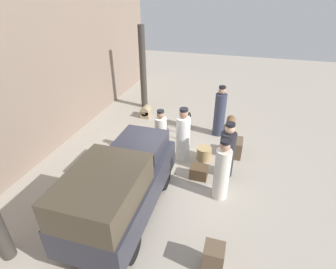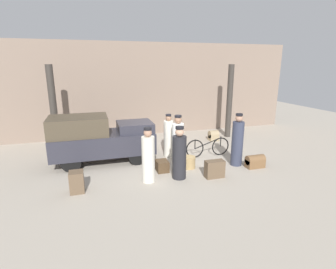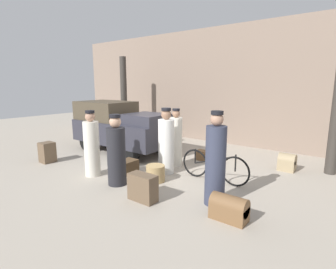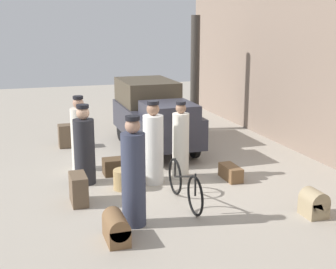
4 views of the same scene
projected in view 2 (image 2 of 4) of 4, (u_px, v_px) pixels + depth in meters
The scene contains 18 objects.
ground_plane at pixel (164, 161), 9.69m from camera, with size 30.00×30.00×0.00m, color #A89E8E.
station_building_facade at pixel (141, 90), 12.87m from camera, with size 16.00×0.15×4.50m.
canopy_pillar_left at pixel (54, 109), 10.37m from camera, with size 0.27×0.27×3.47m.
canopy_pillar_right at pixel (229, 102), 12.55m from camera, with size 0.27×0.27×3.47m.
truck at pixel (99, 137), 9.37m from camera, with size 3.59×1.51×1.73m.
bicycle at pixel (208, 147), 10.10m from camera, with size 1.79×0.04×0.76m.
wicker_basket at pixel (189, 162), 9.02m from camera, with size 0.46×0.46×0.40m.
porter_lifting_near_truck at pixel (179, 155), 8.06m from camera, with size 0.43×0.43×1.67m.
porter_standing_middle at pixel (178, 141), 9.43m from camera, with size 0.42×0.42×1.74m.
conductor_in_dark_uniform at pixel (148, 157), 7.82m from camera, with size 0.39×0.39×1.69m.
porter_with_bicycle at pixel (168, 137), 9.99m from camera, with size 0.36×0.36×1.66m.
porter_carrying_trunk at pixel (237, 142), 9.12m from camera, with size 0.40×0.40×1.85m.
trunk_barrel_dark at pixel (255, 161), 9.04m from camera, with size 0.64×0.33×0.45m.
trunk_wicker_pale at pixel (77, 182), 7.26m from camera, with size 0.38×0.39×0.61m.
suitcase_small_leather at pixel (215, 169), 8.23m from camera, with size 0.60×0.29×0.55m.
trunk_umber_medium at pixel (172, 144), 11.18m from camera, with size 0.67×0.29×0.30m.
suitcase_tan_flat at pixel (214, 136), 12.27m from camera, with size 0.43×0.37×0.48m.
suitcase_black_upright at pixel (162, 166), 8.75m from camera, with size 0.39×0.49×0.36m.
Camera 2 is at (-2.51, -8.75, 3.46)m, focal length 28.00 mm.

